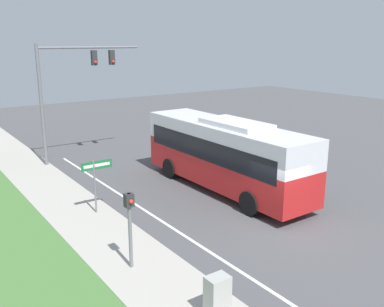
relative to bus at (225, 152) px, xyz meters
The scene contains 9 objects.
ground_plane 4.98m from the bus, 103.45° to the right, with size 80.00×80.00×0.00m, color #4C4C4F.
sidewalk 8.73m from the bus, 148.56° to the right, with size 2.80×80.00×0.12m.
grass_verge 11.53m from the bus, 157.01° to the right, with size 3.60×80.00×0.10m.
lane_divider_near 6.74m from the bus, 136.40° to the right, with size 0.14×30.00×0.01m.
bus is the anchor object (origin of this frame).
signal_gantry 10.72m from the bus, 114.51° to the left, with size 6.47×0.41×7.20m.
pedestrian_signal 8.70m from the bus, 149.94° to the right, with size 0.28×0.34×2.69m.
street_sign 6.59m from the bus, behind, with size 1.38×0.08×2.47m.
utility_cabinet 10.67m from the bus, 130.46° to the right, with size 0.63×0.46×1.21m.
Camera 1 is at (-12.16, -11.43, 7.36)m, focal length 40.00 mm.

